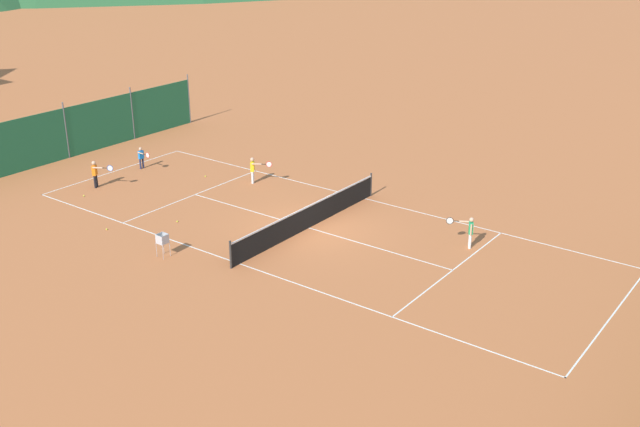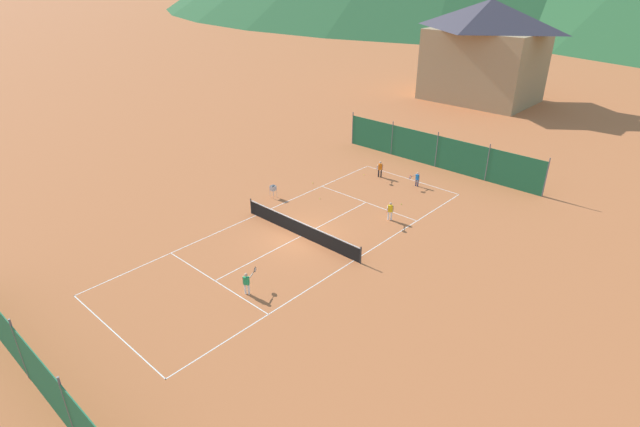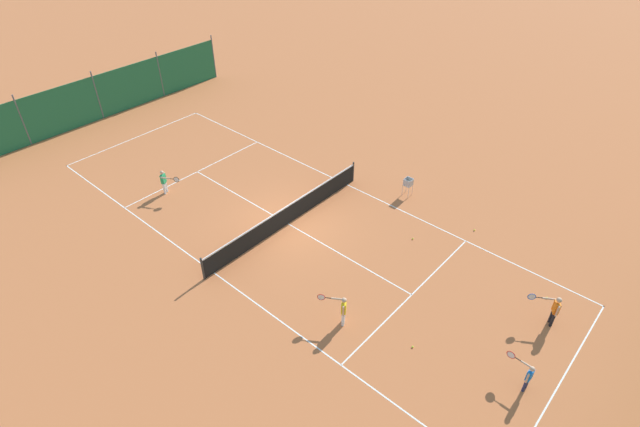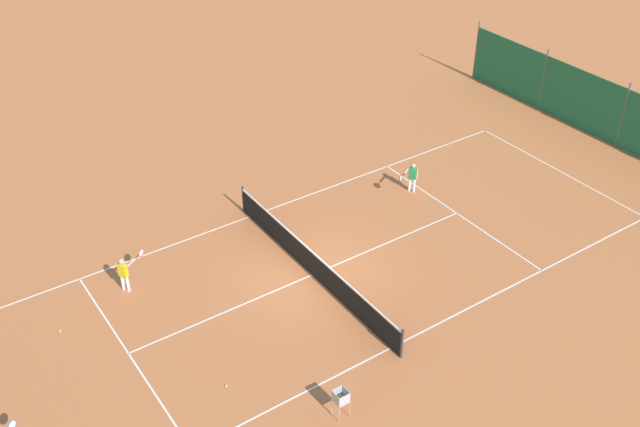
{
  "view_description": "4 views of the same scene",
  "coord_description": "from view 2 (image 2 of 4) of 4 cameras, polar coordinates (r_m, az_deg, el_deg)",
  "views": [
    {
      "loc": [
        -21.86,
        -16.74,
        11.75
      ],
      "look_at": [
        -1.25,
        -1.49,
        1.39
      ],
      "focal_mm": 42.0,
      "sensor_mm": 36.0,
      "label": 1
    },
    {
      "loc": [
        18.51,
        -18.62,
        14.77
      ],
      "look_at": [
        0.15,
        1.53,
        1.01
      ],
      "focal_mm": 28.0,
      "sensor_mm": 36.0,
      "label": 2
    },
    {
      "loc": [
        11.88,
        12.38,
        13.49
      ],
      "look_at": [
        -0.44,
        1.48,
        1.05
      ],
      "focal_mm": 28.0,
      "sensor_mm": 36.0,
      "label": 3
    },
    {
      "loc": [
        -15.98,
        10.6,
        15.46
      ],
      "look_at": [
        1.93,
        -1.62,
        0.73
      ],
      "focal_mm": 42.0,
      "sensor_mm": 36.0,
      "label": 4
    }
  ],
  "objects": [
    {
      "name": "tennis_ball_alley_right",
      "position": [
        34.79,
        -0.02,
        1.73
      ],
      "size": [
        0.07,
        0.07,
        0.07
      ],
      "primitive_type": "sphere",
      "color": "#CCE033",
      "rests_on": "ground"
    },
    {
      "name": "tennis_ball_near_corner",
      "position": [
        34.41,
        9.26,
        1.06
      ],
      "size": [
        0.07,
        0.07,
        0.07
      ],
      "primitive_type": "sphere",
      "color": "#CCE033",
      "rests_on": "ground"
    },
    {
      "name": "player_near_service",
      "position": [
        38.43,
        6.87,
        5.17
      ],
      "size": [
        0.54,
        1.06,
        1.26
      ],
      "color": "black",
      "rests_on": "ground"
    },
    {
      "name": "player_far_baseline",
      "position": [
        31.91,
        8.01,
        0.39
      ],
      "size": [
        0.55,
        1.03,
        1.24
      ],
      "color": "white",
      "rests_on": "ground"
    },
    {
      "name": "court_line_markings",
      "position": [
        30.12,
        -2.18,
        -2.59
      ],
      "size": [
        8.25,
        23.85,
        0.01
      ],
      "color": "white",
      "rests_on": "ground"
    },
    {
      "name": "tennis_net",
      "position": [
        29.88,
        -2.2,
        -1.76
      ],
      "size": [
        9.18,
        0.08,
        1.06
      ],
      "color": "#2D2D2D",
      "rests_on": "ground"
    },
    {
      "name": "tennis_ball_by_net_left",
      "position": [
        38.93,
        5.05,
        4.44
      ],
      "size": [
        0.07,
        0.07,
        0.07
      ],
      "primitive_type": "sphere",
      "color": "#CCE033",
      "rests_on": "ground"
    },
    {
      "name": "player_far_service",
      "position": [
        25.04,
        -8.34,
        -7.7
      ],
      "size": [
        0.48,
        1.04,
        1.22
      ],
      "color": "white",
      "rests_on": "ground"
    },
    {
      "name": "windscreen_fence_near",
      "position": [
        23.1,
        -31.03,
        -13.42
      ],
      "size": [
        17.28,
        0.08,
        2.9
      ],
      "color": "#236B42",
      "rests_on": "ground"
    },
    {
      "name": "windscreen_fence_far",
      "position": [
        41.08,
        13.18,
        6.94
      ],
      "size": [
        17.28,
        0.08,
        2.9
      ],
      "color": "#236B42",
      "rests_on": "ground"
    },
    {
      "name": "ground_plane",
      "position": [
        30.12,
        -2.18,
        -2.6
      ],
      "size": [
        600.0,
        600.0,
        0.0
      ],
      "primitive_type": "plane",
      "color": "#BC6638"
    },
    {
      "name": "player_near_baseline",
      "position": [
        37.25,
        11.01,
        3.98
      ],
      "size": [
        0.39,
        0.93,
        1.09
      ],
      "color": "#23284C",
      "rests_on": "ground"
    },
    {
      "name": "tennis_ball_mid_court",
      "position": [
        37.29,
        -0.84,
        3.51
      ],
      "size": [
        0.07,
        0.07,
        0.07
      ],
      "primitive_type": "sphere",
      "color": "#CCE033",
      "rests_on": "ground"
    },
    {
      "name": "alpine_chalet",
      "position": [
        63.21,
        18.36,
        17.38
      ],
      "size": [
        13.0,
        10.0,
        11.2
      ],
      "color": "tan",
      "rests_on": "ground"
    },
    {
      "name": "ball_hopper",
      "position": [
        34.92,
        -5.39,
        2.82
      ],
      "size": [
        0.36,
        0.36,
        0.89
      ],
      "color": "#B7B7BC",
      "rests_on": "ground"
    }
  ]
}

